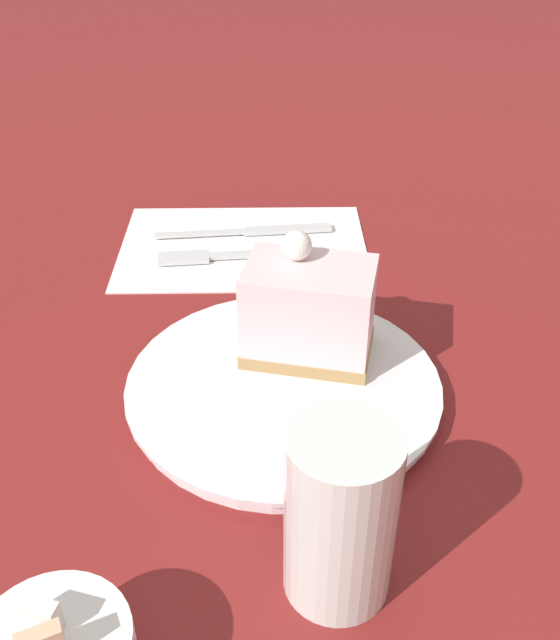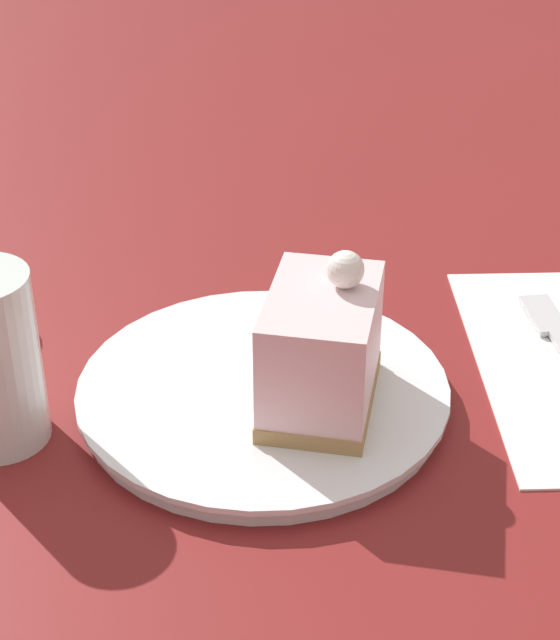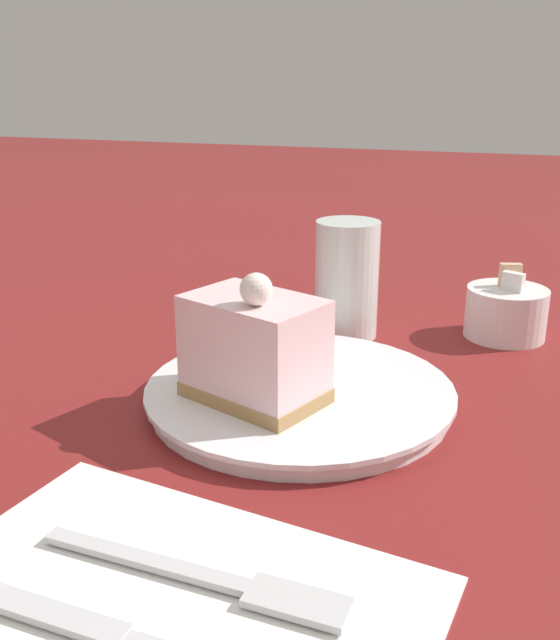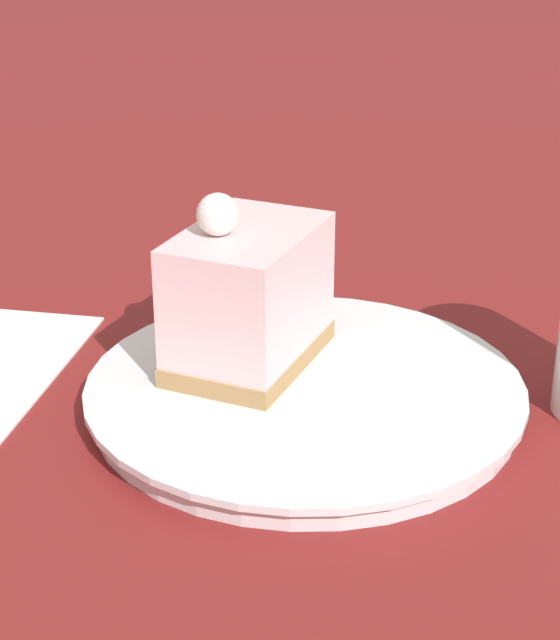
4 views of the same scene
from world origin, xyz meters
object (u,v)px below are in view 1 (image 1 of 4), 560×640
at_px(plate, 287,383).
at_px(knife, 261,231).
at_px(drinking_glass, 340,515).
at_px(cake_slice, 309,310).
at_px(fork, 227,255).

height_order(plate, knife, plate).
bearing_deg(drinking_glass, plate, 1.68).
distance_m(plate, cake_slice, 0.06).
xyz_separation_m(fork, drinking_glass, (-0.38, -0.04, 0.05)).
height_order(plate, fork, plate).
height_order(plate, cake_slice, cake_slice).
bearing_deg(plate, drinking_glass, -178.32).
bearing_deg(fork, cake_slice, -162.63).
relative_size(plate, knife, 1.27).
relative_size(plate, drinking_glass, 2.11).
bearing_deg(knife, drinking_glass, -178.95).
height_order(fork, drinking_glass, drinking_glass).
bearing_deg(knife, fork, 142.66).
height_order(plate, drinking_glass, drinking_glass).
relative_size(cake_slice, fork, 0.68).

